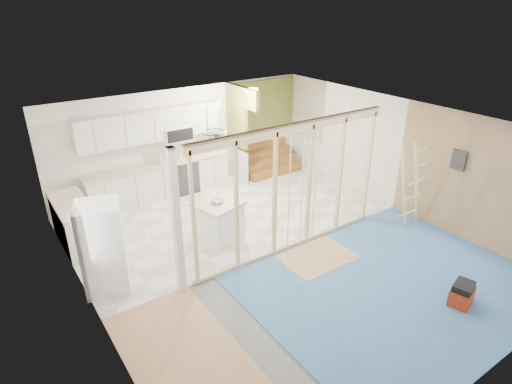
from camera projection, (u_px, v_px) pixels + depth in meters
room at (280, 193)px, 7.98m from camera, size 7.01×8.01×2.61m
floor_overlays at (279, 249)px, 8.60m from camera, size 7.00×8.00×0.03m
stud_frame at (271, 182)px, 7.75m from camera, size 4.66×0.14×2.60m
base_cabinets at (137, 192)px, 10.01m from camera, size 4.45×2.24×0.93m
upper_cabinets at (155, 126)px, 10.18m from camera, size 3.60×0.41×0.85m
green_partition at (258, 141)px, 11.91m from camera, size 2.25×1.51×2.60m
pot_rack at (214, 135)px, 8.94m from camera, size 0.52×0.52×0.72m
sheathing_panel at (485, 185)px, 8.28m from camera, size 0.02×4.00×2.60m
electrical_panel at (459, 160)px, 8.56m from camera, size 0.04×0.30×0.40m
ceiling_light at (252, 90)px, 10.42m from camera, size 0.32×0.32×0.08m
fridge at (104, 248)px, 7.14m from camera, size 0.89×0.86×1.62m
island at (218, 221)px, 8.78m from camera, size 1.07×1.07×0.86m
bowl at (217, 201)px, 8.58m from camera, size 0.30×0.30×0.06m
soap_bottle_a at (160, 158)px, 10.35m from camera, size 0.15×0.15×0.29m
soap_bottle_b at (180, 156)px, 10.63m from camera, size 0.08×0.09×0.17m
toolbox at (462, 294)px, 7.00m from camera, size 0.50×0.43×0.41m
ladder at (412, 184)px, 9.16m from camera, size 1.02×0.16×1.90m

